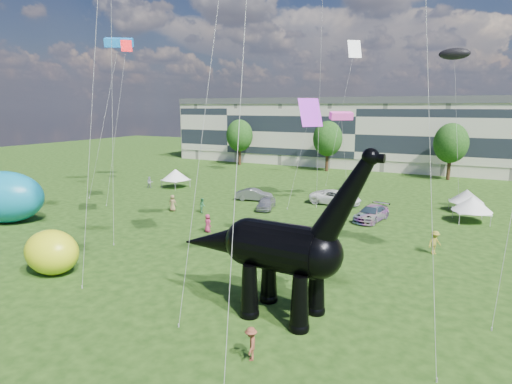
% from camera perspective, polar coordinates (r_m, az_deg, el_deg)
% --- Properties ---
extents(ground, '(220.00, 220.00, 0.00)m').
position_cam_1_polar(ground, '(26.18, -3.00, -14.46)').
color(ground, '#16330C').
rests_on(ground, ground).
extents(terrace_row, '(78.00, 11.00, 12.00)m').
position_cam_1_polar(terrace_row, '(84.82, 14.05, 7.35)').
color(terrace_row, beige).
rests_on(terrace_row, ground).
extents(tree_far_left, '(5.20, 5.20, 9.44)m').
position_cam_1_polar(tree_far_left, '(84.63, -2.21, 7.87)').
color(tree_far_left, '#382314').
rests_on(tree_far_left, ground).
extents(tree_mid_left, '(5.20, 5.20, 9.44)m').
position_cam_1_polar(tree_mid_left, '(77.26, 9.54, 7.39)').
color(tree_mid_left, '#382314').
rests_on(tree_mid_left, ground).
extents(tree_mid_right, '(5.20, 5.20, 9.44)m').
position_cam_1_polar(tree_mid_right, '(73.52, 24.59, 6.34)').
color(tree_mid_right, '#382314').
rests_on(tree_mid_right, ground).
extents(dinosaur_sculpture, '(12.08, 3.44, 9.88)m').
position_cam_1_polar(dinosaur_sculpture, '(23.59, 2.54, -7.62)').
color(dinosaur_sculpture, black).
rests_on(dinosaur_sculpture, ground).
extents(car_silver, '(2.63, 4.43, 1.41)m').
position_cam_1_polar(car_silver, '(48.15, 1.36, -1.49)').
color(car_silver, '#BABBC0').
rests_on(car_silver, ground).
extents(car_grey, '(4.67, 2.42, 1.46)m').
position_cam_1_polar(car_grey, '(52.57, -0.23, -0.37)').
color(car_grey, slate).
rests_on(car_grey, ground).
extents(car_white, '(6.10, 2.99, 1.67)m').
position_cam_1_polar(car_white, '(51.42, 10.54, -0.71)').
color(car_white, white).
rests_on(car_white, ground).
extents(car_dark, '(3.06, 5.59, 1.54)m').
position_cam_1_polar(car_dark, '(44.86, 15.15, -2.77)').
color(car_dark, '#595960').
rests_on(car_dark, ground).
extents(gazebo_near, '(4.68, 4.68, 2.49)m').
position_cam_1_polar(gazebo_near, '(52.28, 26.28, -0.48)').
color(gazebo_near, silver).
rests_on(gazebo_near, ground).
extents(gazebo_far, '(4.68, 4.68, 2.65)m').
position_cam_1_polar(gazebo_far, '(47.73, 26.88, -1.42)').
color(gazebo_far, white).
rests_on(gazebo_far, ground).
extents(gazebo_left, '(4.44, 4.44, 2.67)m').
position_cam_1_polar(gazebo_left, '(61.92, -10.68, 2.30)').
color(gazebo_left, white).
rests_on(gazebo_left, ground).
extents(inflatable_teal, '(9.52, 7.66, 5.16)m').
position_cam_1_polar(inflatable_teal, '(49.27, -30.62, -0.57)').
color(inflatable_teal, '#0D7BA1').
rests_on(inflatable_teal, ground).
extents(inflatable_yellow, '(4.07, 3.15, 3.10)m').
position_cam_1_polar(inflatable_yellow, '(32.86, -25.58, -7.24)').
color(inflatable_yellow, yellow).
rests_on(inflatable_yellow, ground).
extents(visitors, '(50.70, 39.91, 1.89)m').
position_cam_1_polar(visitors, '(40.01, 8.84, -4.06)').
color(visitors, olive).
rests_on(visitors, ground).
extents(kites, '(63.81, 54.50, 29.23)m').
position_cam_1_polar(kites, '(37.99, 22.42, 20.81)').
color(kites, red).
rests_on(kites, ground).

